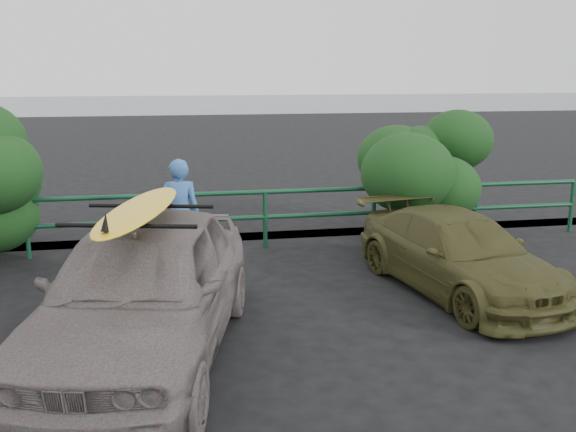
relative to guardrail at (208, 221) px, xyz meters
name	(u,v)px	position (x,y,z in m)	size (l,w,h in m)	color
ground	(241,383)	(0.00, -5.00, -0.52)	(80.00, 80.00, 0.00)	black
ocean	(174,102)	(0.00, 55.00, -0.52)	(200.00, 200.00, 0.00)	slate
guardrail	(208,221)	(0.00, 0.00, 0.00)	(14.00, 0.08, 1.04)	#14462A
shrub_right	(466,173)	(5.00, 0.50, 0.61)	(3.20, 2.40, 2.27)	#183F17
sedan	(143,289)	(-0.95, -4.20, 0.27)	(1.86, 4.62, 1.57)	slate
olive_vehicle	(458,254)	(3.34, -2.81, 0.03)	(1.55, 3.82, 1.11)	#45431E
man	(180,214)	(-0.50, -0.96, 0.36)	(0.64, 0.42, 1.76)	#3E70BB
roof_rack	(139,215)	(-0.95, -4.20, 1.08)	(1.40, 0.98, 0.05)	black
surfboard	(139,210)	(-0.95, -4.20, 1.14)	(0.53, 2.57, 0.08)	yellow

